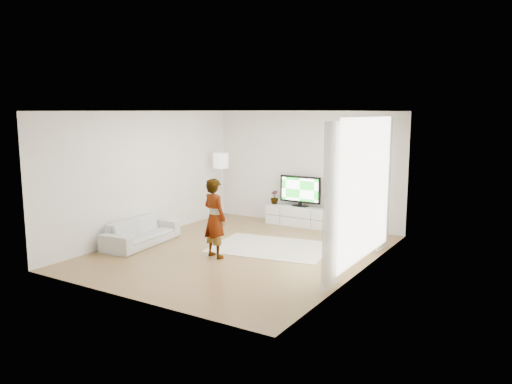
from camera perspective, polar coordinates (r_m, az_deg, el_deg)
The scene contains 17 objects.
floor at distance 10.12m, azimuth -1.84°, elevation -6.84°, with size 6.00×6.00×0.00m, color olive.
ceiling at distance 9.73m, azimuth -1.93°, elevation 9.22°, with size 6.00×6.00×0.00m, color white.
wall_left at distance 11.38m, azimuth -12.45°, elevation 1.93°, with size 0.02×6.00×2.80m, color white.
wall_right at distance 8.72m, azimuth 11.97°, elevation -0.21°, with size 0.02×6.00×2.80m, color white.
wall_back at distance 12.42m, azimuth 5.77°, elevation 2.69°, with size 5.00×0.02×2.80m, color white.
wall_front at distance 7.54m, azimuth -14.55°, elevation -1.75°, with size 5.00×0.02×2.80m, color white.
window at distance 8.99m, azimuth 12.50°, elevation 0.38°, with size 0.01×2.60×2.50m, color white.
curtain_near at distance 7.84m, azimuth 8.80°, elevation -1.52°, with size 0.04×0.70×2.60m, color white.
curtain_far at distance 10.26m, azimuth 14.45°, elevation 0.81°, with size 0.04×0.70×2.60m, color white.
media_console at distance 12.42m, azimuth 4.98°, elevation -2.74°, with size 1.68×0.48×0.47m.
television at distance 12.33m, azimuth 5.08°, elevation 0.23°, with size 1.09×0.21×0.76m.
game_console at distance 12.05m, azimuth 8.14°, elevation -1.48°, with size 0.06×0.17×0.22m.
potted_plant at distance 12.67m, azimuth 2.12°, elevation -0.58°, with size 0.19×0.19×0.35m, color #3F7238.
rug at distance 10.43m, azimuth 1.71°, elevation -6.32°, with size 2.35×1.69×0.01m, color beige.
player at distance 9.58m, azimuth -4.75°, elevation -2.98°, with size 0.56×0.37×1.54m, color #334772.
sofa at distance 10.87m, azimuth -12.96°, elevation -4.46°, with size 1.87×0.73×0.54m, color beige.
floor_lamp at distance 12.76m, azimuth -4.04°, elevation 3.26°, with size 0.39×0.39×1.75m.
Camera 1 is at (5.36, -8.12, 2.79)m, focal length 35.00 mm.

